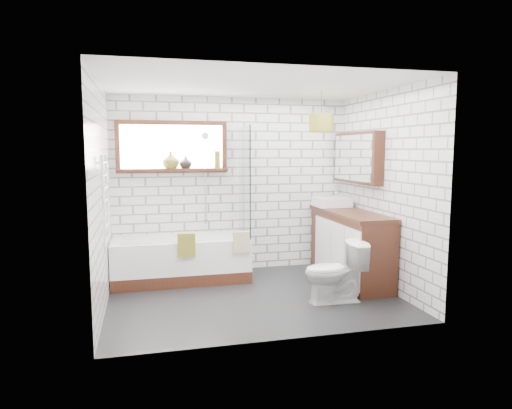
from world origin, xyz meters
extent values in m
cube|color=black|center=(0.00, 0.00, -0.01)|extent=(3.40, 2.60, 0.01)
cube|color=white|center=(0.00, 0.00, 2.50)|extent=(3.40, 2.60, 0.01)
cube|color=white|center=(0.00, 1.30, 1.25)|extent=(3.40, 0.01, 2.50)
cube|color=white|center=(0.00, -1.30, 1.25)|extent=(3.40, 0.01, 2.50)
cube|color=white|center=(-1.70, 0.00, 1.25)|extent=(0.01, 2.60, 2.50)
cube|color=white|center=(1.70, 0.00, 1.25)|extent=(0.01, 2.60, 2.50)
cube|color=black|center=(-0.85, 1.26, 1.80)|extent=(1.52, 0.16, 0.68)
cube|color=white|center=(-1.66, 0.00, 1.20)|extent=(0.06, 0.52, 1.00)
cube|color=black|center=(1.62, 0.60, 1.65)|extent=(0.16, 1.20, 0.70)
cylinder|color=silver|center=(-0.40, 1.26, 1.35)|extent=(0.02, 0.02, 1.30)
cube|color=white|center=(-0.79, 0.90, 0.29)|extent=(1.80, 0.79, 0.58)
cube|color=white|center=(0.09, 0.90, 1.33)|extent=(0.02, 0.72, 1.50)
cube|color=olive|center=(-0.75, 0.51, 0.56)|extent=(0.22, 0.06, 0.30)
cube|color=tan|center=(-0.04, 0.51, 0.56)|extent=(0.22, 0.05, 0.28)
cube|color=black|center=(1.43, 0.37, 0.47)|extent=(0.53, 1.65, 0.95)
cube|color=white|center=(1.37, 0.87, 1.01)|extent=(0.47, 0.41, 0.14)
cylinder|color=silver|center=(1.53, 0.87, 1.08)|extent=(0.04, 0.04, 0.16)
imported|color=white|center=(0.87, -0.42, 0.36)|extent=(0.43, 0.72, 0.71)
imported|color=olive|center=(-0.88, 1.23, 1.60)|extent=(0.26, 0.26, 0.24)
imported|color=black|center=(-0.67, 1.23, 1.57)|extent=(0.18, 0.18, 0.18)
cylinder|color=olive|center=(-0.23, 1.23, 1.60)|extent=(0.08, 0.08, 0.24)
cylinder|color=olive|center=(0.97, 0.33, 2.10)|extent=(0.31, 0.31, 0.23)
camera|label=1|loc=(-1.25, -5.19, 1.76)|focal=32.00mm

